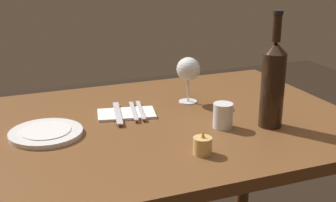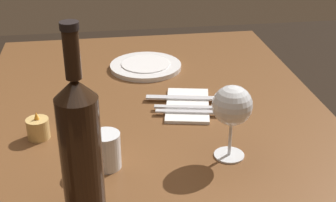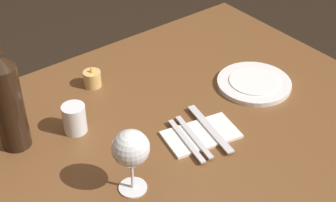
# 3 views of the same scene
# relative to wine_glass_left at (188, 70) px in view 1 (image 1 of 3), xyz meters

# --- Properties ---
(dining_table) EXTENTS (1.30, 0.90, 0.74)m
(dining_table) POSITION_rel_wine_glass_left_xyz_m (0.18, 0.14, -0.21)
(dining_table) COLOR brown
(dining_table) RESTS_ON ground
(wine_glass_left) EXTENTS (0.08, 0.08, 0.17)m
(wine_glass_left) POSITION_rel_wine_glass_left_xyz_m (0.00, 0.00, 0.00)
(wine_glass_left) COLOR white
(wine_glass_left) RESTS_ON dining_table
(wine_bottle) EXTENTS (0.07, 0.07, 0.36)m
(wine_bottle) POSITION_rel_wine_glass_left_xyz_m (-0.15, 0.31, 0.02)
(wine_bottle) COLOR black
(wine_bottle) RESTS_ON dining_table
(water_tumbler) EXTENTS (0.06, 0.06, 0.08)m
(water_tumbler) POSITION_rel_wine_glass_left_xyz_m (-0.00, 0.26, -0.08)
(water_tumbler) COLOR white
(water_tumbler) RESTS_ON dining_table
(votive_candle) EXTENTS (0.05, 0.05, 0.07)m
(votive_candle) POSITION_rel_wine_glass_left_xyz_m (0.14, 0.41, -0.10)
(votive_candle) COLOR #DBB266
(votive_candle) RESTS_ON dining_table
(dinner_plate) EXTENTS (0.22, 0.22, 0.02)m
(dinner_plate) POSITION_rel_wine_glass_left_xyz_m (0.52, 0.13, -0.11)
(dinner_plate) COLOR white
(dinner_plate) RESTS_ON dining_table
(folded_napkin) EXTENTS (0.21, 0.15, 0.01)m
(folded_napkin) POSITION_rel_wine_glass_left_xyz_m (0.25, 0.05, -0.12)
(folded_napkin) COLOR white
(folded_napkin) RESTS_ON dining_table
(fork_inner) EXTENTS (0.05, 0.18, 0.00)m
(fork_inner) POSITION_rel_wine_glass_left_xyz_m (0.22, 0.05, -0.11)
(fork_inner) COLOR silver
(fork_inner) RESTS_ON folded_napkin
(fork_outer) EXTENTS (0.05, 0.18, 0.00)m
(fork_outer) POSITION_rel_wine_glass_left_xyz_m (0.20, 0.05, -0.11)
(fork_outer) COLOR silver
(fork_outer) RESTS_ON folded_napkin
(table_knife) EXTENTS (0.06, 0.21, 0.00)m
(table_knife) POSITION_rel_wine_glass_left_xyz_m (0.28, 0.05, -0.11)
(table_knife) COLOR silver
(table_knife) RESTS_ON folded_napkin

